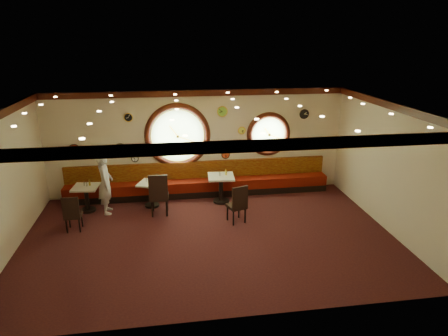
{
  "coord_description": "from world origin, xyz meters",
  "views": [
    {
      "loc": [
        -0.95,
        -8.72,
        4.73
      ],
      "look_at": [
        0.48,
        0.8,
        1.5
      ],
      "focal_mm": 32.0,
      "sensor_mm": 36.0,
      "label": 1
    }
  ],
  "objects_px": {
    "condiment_c_pepper": "(220,174)",
    "condiment_a_bottle": "(90,183)",
    "condiment_b_bottle": "(152,179)",
    "condiment_a_salt": "(84,184)",
    "condiment_b_pepper": "(152,181)",
    "chair_a": "(72,211)",
    "table_a": "(86,196)",
    "waiter": "(105,183)",
    "condiment_a_pepper": "(87,184)",
    "condiment_c_salt": "(220,174)",
    "chair_c": "(238,202)",
    "table_b": "(151,191)",
    "condiment_c_bottle": "(226,172)",
    "chair_b": "(159,192)",
    "condiment_b_salt": "(146,180)",
    "table_c": "(221,186)"
  },
  "relations": [
    {
      "from": "table_b",
      "to": "condiment_c_salt",
      "type": "relative_size",
      "value": 7.5
    },
    {
      "from": "condiment_c_salt",
      "to": "table_a",
      "type": "bearing_deg",
      "value": -178.11
    },
    {
      "from": "table_b",
      "to": "condiment_b_pepper",
      "type": "distance_m",
      "value": 0.33
    },
    {
      "from": "condiment_c_pepper",
      "to": "waiter",
      "type": "bearing_deg",
      "value": -175.43
    },
    {
      "from": "table_a",
      "to": "chair_a",
      "type": "xyz_separation_m",
      "value": [
        -0.13,
        -1.22,
        0.08
      ]
    },
    {
      "from": "chair_a",
      "to": "condiment_a_bottle",
      "type": "relative_size",
      "value": 3.58
    },
    {
      "from": "condiment_b_bottle",
      "to": "chair_c",
      "type": "bearing_deg",
      "value": -33.91
    },
    {
      "from": "condiment_a_bottle",
      "to": "condiment_b_bottle",
      "type": "xyz_separation_m",
      "value": [
        1.72,
        0.08,
        -0.03
      ]
    },
    {
      "from": "condiment_a_pepper",
      "to": "chair_c",
      "type": "bearing_deg",
      "value": -18.88
    },
    {
      "from": "condiment_a_pepper",
      "to": "condiment_c_bottle",
      "type": "xyz_separation_m",
      "value": [
        3.92,
        0.13,
        0.11
      ]
    },
    {
      "from": "chair_c",
      "to": "condiment_c_bottle",
      "type": "bearing_deg",
      "value": 75.34
    },
    {
      "from": "table_a",
      "to": "condiment_a_salt",
      "type": "distance_m",
      "value": 0.34
    },
    {
      "from": "condiment_c_pepper",
      "to": "waiter",
      "type": "distance_m",
      "value": 3.23
    },
    {
      "from": "condiment_a_pepper",
      "to": "table_c",
      "type": "bearing_deg",
      "value": 0.97
    },
    {
      "from": "condiment_a_pepper",
      "to": "condiment_b_pepper",
      "type": "relative_size",
      "value": 1.13
    },
    {
      "from": "chair_a",
      "to": "condiment_a_bottle",
      "type": "distance_m",
      "value": 1.33
    },
    {
      "from": "condiment_a_pepper",
      "to": "condiment_b_pepper",
      "type": "bearing_deg",
      "value": 0.6
    },
    {
      "from": "condiment_b_pepper",
      "to": "waiter",
      "type": "distance_m",
      "value": 1.27
    },
    {
      "from": "table_c",
      "to": "condiment_b_pepper",
      "type": "bearing_deg",
      "value": -178.7
    },
    {
      "from": "table_b",
      "to": "table_c",
      "type": "bearing_deg",
      "value": 0.07
    },
    {
      "from": "chair_c",
      "to": "waiter",
      "type": "relative_size",
      "value": 0.38
    },
    {
      "from": "chair_c",
      "to": "waiter",
      "type": "distance_m",
      "value": 3.69
    },
    {
      "from": "chair_c",
      "to": "condiment_b_salt",
      "type": "bearing_deg",
      "value": 129.8
    },
    {
      "from": "chair_a",
      "to": "chair_c",
      "type": "bearing_deg",
      "value": -1.49
    },
    {
      "from": "table_a",
      "to": "table_c",
      "type": "relative_size",
      "value": 0.9
    },
    {
      "from": "chair_c",
      "to": "chair_a",
      "type": "bearing_deg",
      "value": 160.15
    },
    {
      "from": "condiment_b_salt",
      "to": "table_a",
      "type": "bearing_deg",
      "value": -174.84
    },
    {
      "from": "table_c",
      "to": "condiment_a_pepper",
      "type": "height_order",
      "value": "condiment_a_pepper"
    },
    {
      "from": "table_b",
      "to": "condiment_c_pepper",
      "type": "xyz_separation_m",
      "value": [
        2.01,
        0.02,
        0.41
      ]
    },
    {
      "from": "chair_a",
      "to": "table_a",
      "type": "bearing_deg",
      "value": 84.23
    },
    {
      "from": "condiment_b_bottle",
      "to": "condiment_a_salt",
      "type": "bearing_deg",
      "value": -177.77
    },
    {
      "from": "chair_b",
      "to": "condiment_a_bottle",
      "type": "height_order",
      "value": "chair_b"
    },
    {
      "from": "condiment_b_pepper",
      "to": "table_a",
      "type": "bearing_deg",
      "value": -178.99
    },
    {
      "from": "condiment_c_pepper",
      "to": "condiment_c_bottle",
      "type": "height_order",
      "value": "condiment_c_bottle"
    },
    {
      "from": "condiment_c_pepper",
      "to": "condiment_a_bottle",
      "type": "bearing_deg",
      "value": -179.46
    },
    {
      "from": "condiment_b_salt",
      "to": "condiment_c_salt",
      "type": "relative_size",
      "value": 0.94
    },
    {
      "from": "condiment_c_salt",
      "to": "table_c",
      "type": "bearing_deg",
      "value": -53.69
    },
    {
      "from": "condiment_a_salt",
      "to": "condiment_c_pepper",
      "type": "relative_size",
      "value": 1.24
    },
    {
      "from": "condiment_b_salt",
      "to": "condiment_b_pepper",
      "type": "bearing_deg",
      "value": -35.04
    },
    {
      "from": "condiment_c_bottle",
      "to": "condiment_a_salt",
      "type": "bearing_deg",
      "value": -178.88
    },
    {
      "from": "chair_c",
      "to": "condiment_a_salt",
      "type": "distance_m",
      "value": 4.33
    },
    {
      "from": "table_c",
      "to": "condiment_c_salt",
      "type": "relative_size",
      "value": 7.23
    },
    {
      "from": "table_c",
      "to": "waiter",
      "type": "bearing_deg",
      "value": -175.75
    },
    {
      "from": "condiment_b_pepper",
      "to": "chair_a",
      "type": "bearing_deg",
      "value": -147.38
    },
    {
      "from": "chair_c",
      "to": "condiment_b_pepper",
      "type": "relative_size",
      "value": 6.51
    },
    {
      "from": "condiment_b_pepper",
      "to": "condiment_b_bottle",
      "type": "bearing_deg",
      "value": 89.26
    },
    {
      "from": "condiment_a_salt",
      "to": "waiter",
      "type": "distance_m",
      "value": 0.65
    },
    {
      "from": "table_a",
      "to": "table_c",
      "type": "xyz_separation_m",
      "value": [
        3.8,
        0.08,
        0.05
      ]
    },
    {
      "from": "condiment_a_bottle",
      "to": "condiment_c_bottle",
      "type": "relative_size",
      "value": 0.94
    },
    {
      "from": "table_c",
      "to": "condiment_c_pepper",
      "type": "distance_m",
      "value": 0.35
    }
  ]
}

